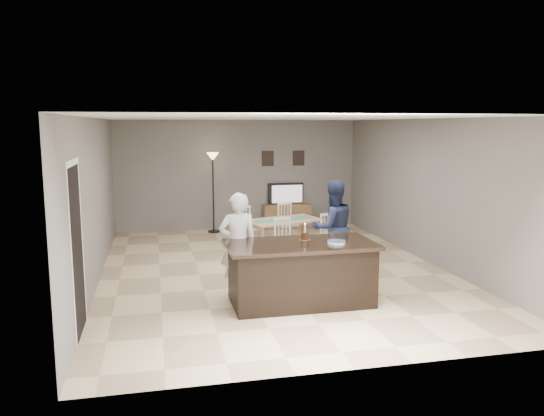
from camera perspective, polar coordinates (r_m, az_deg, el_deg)
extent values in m
plane|color=#D0B685|center=(9.58, 0.17, -6.71)|extent=(8.00, 8.00, 0.00)
plane|color=slate|center=(13.22, -3.66, 3.57)|extent=(6.00, 0.00, 6.00)
plane|color=slate|center=(5.54, 9.37, -4.09)|extent=(6.00, 0.00, 6.00)
plane|color=slate|center=(9.14, -18.51, 0.70)|extent=(0.00, 8.00, 8.00)
plane|color=slate|center=(10.39, 16.54, 1.74)|extent=(0.00, 8.00, 8.00)
plane|color=white|center=(9.23, 0.18, 9.65)|extent=(8.00, 8.00, 0.00)
cube|color=black|center=(7.79, 3.12, -7.18)|extent=(2.00, 1.00, 0.85)
cube|color=black|center=(7.68, 3.14, -3.95)|extent=(2.15, 1.10, 0.05)
cube|color=brown|center=(13.37, 1.62, -0.89)|extent=(1.20, 0.40, 0.60)
imported|color=black|center=(13.35, 1.56, 1.54)|extent=(0.91, 0.12, 0.53)
plane|color=#CA5D16|center=(13.28, 1.64, 1.52)|extent=(0.78, 0.00, 0.78)
cube|color=black|center=(13.30, -0.46, 5.35)|extent=(0.30, 0.02, 0.38)
cube|color=black|center=(13.49, 2.88, 5.39)|extent=(0.30, 0.02, 0.38)
plane|color=black|center=(6.94, -20.20, -4.41)|extent=(0.00, 2.10, 2.10)
plane|color=white|center=(6.78, -20.66, 4.59)|extent=(0.00, 1.02, 1.02)
imported|color=silver|center=(8.05, -3.67, -3.94)|extent=(0.59, 0.39, 1.59)
imported|color=#1C243E|center=(9.23, 6.56, -2.12)|extent=(0.87, 0.71, 1.65)
cylinder|color=gold|center=(7.89, 3.56, -3.41)|extent=(0.16, 0.16, 0.00)
cylinder|color=#33170D|center=(7.87, 3.56, -3.01)|extent=(0.12, 0.12, 0.11)
cylinder|color=white|center=(7.85, 3.57, -2.20)|extent=(0.02, 0.02, 0.12)
sphere|color=#FFBF4C|center=(7.84, 3.57, -1.70)|extent=(0.02, 0.02, 0.02)
cylinder|color=white|center=(7.68, 6.95, -3.77)|extent=(0.26, 0.26, 0.01)
cylinder|color=white|center=(7.67, 6.95, -3.68)|extent=(0.26, 0.26, 0.01)
cylinder|color=white|center=(7.67, 6.96, -3.59)|extent=(0.26, 0.26, 0.01)
cylinder|color=#315696|center=(7.67, 6.96, -3.53)|extent=(0.26, 0.26, 0.00)
cube|color=#A97D5C|center=(10.68, 1.26, -1.36)|extent=(1.66, 1.23, 0.04)
cylinder|color=#A97D5C|center=(10.13, -1.00, -3.93)|extent=(0.06, 0.06, 0.66)
cylinder|color=#A97D5C|center=(11.37, 3.27, -2.51)|extent=(0.06, 0.06, 0.66)
cube|color=#3F735F|center=(10.67, 1.26, -1.23)|extent=(1.34, 0.69, 0.01)
cube|color=white|center=(9.93, 0.64, -3.68)|extent=(0.48, 0.47, 0.04)
cylinder|color=white|center=(9.78, 0.28, -5.19)|extent=(0.03, 0.03, 0.40)
cylinder|color=white|center=(10.18, 0.99, -4.62)|extent=(0.03, 0.03, 0.40)
cube|color=white|center=(9.69, 1.14, -1.19)|extent=(0.35, 0.13, 0.05)
cube|color=white|center=(10.46, 5.48, -3.06)|extent=(0.48, 0.47, 0.04)
cylinder|color=white|center=(10.31, 5.22, -4.48)|extent=(0.03, 0.03, 0.40)
cylinder|color=white|center=(10.72, 5.70, -3.96)|extent=(0.03, 0.03, 0.40)
cube|color=white|center=(10.24, 6.06, -0.69)|extent=(0.35, 0.13, 0.05)
cube|color=white|center=(11.04, -2.74, -2.39)|extent=(0.48, 0.47, 0.04)
cylinder|color=white|center=(11.29, -2.36, -3.27)|extent=(0.03, 0.03, 0.40)
cylinder|color=white|center=(10.89, -3.12, -3.73)|extent=(0.03, 0.03, 0.40)
cube|color=white|center=(11.11, -3.15, 0.10)|extent=(0.35, 0.13, 0.05)
cube|color=white|center=(11.53, 1.79, -1.90)|extent=(0.48, 0.47, 0.04)
cylinder|color=white|center=(11.78, 2.06, -2.75)|extent=(0.03, 0.03, 0.40)
cylinder|color=white|center=(11.37, 1.49, -3.17)|extent=(0.03, 0.03, 0.40)
cube|color=white|center=(11.59, 1.37, 0.49)|extent=(0.35, 0.13, 0.05)
cylinder|color=black|center=(13.00, -6.27, -2.51)|extent=(0.29, 0.29, 0.03)
cylinder|color=black|center=(12.85, -6.34, 1.39)|extent=(0.04, 0.04, 1.77)
cone|color=#FFC78C|center=(12.76, -6.41, 5.52)|extent=(0.29, 0.29, 0.19)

